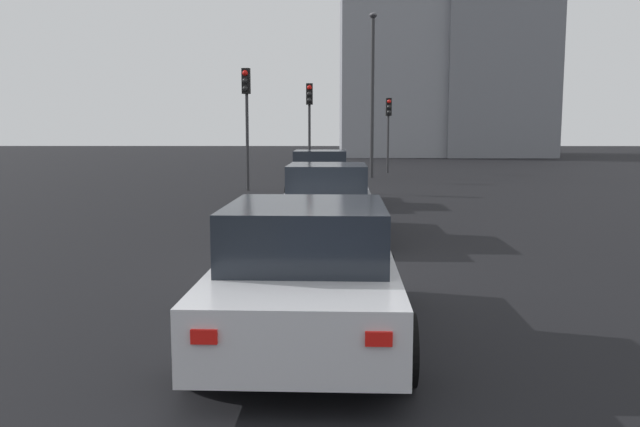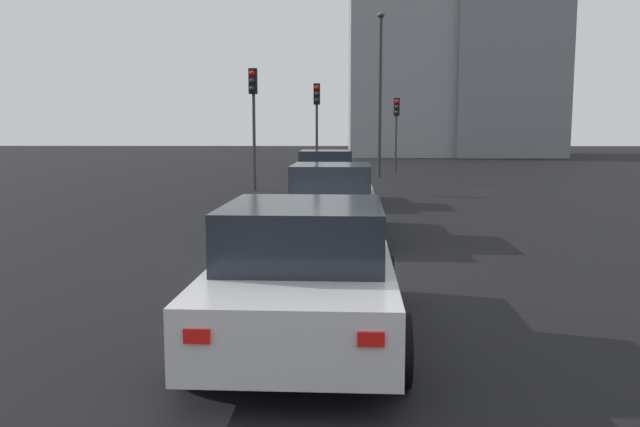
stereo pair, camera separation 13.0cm
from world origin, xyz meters
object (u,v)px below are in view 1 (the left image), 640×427
car_grey_lead (320,178)px  traffic_light_far_left (309,111)px  street_lamp_kerbside (372,82)px  car_white_third (307,273)px  traffic_light_near_left (389,119)px  car_silver_second (328,202)px  traffic_light_near_right (246,104)px

car_grey_lead → traffic_light_far_left: (8.88, 0.54, 2.24)m
car_grey_lead → street_lamp_kerbside: bearing=-11.3°
car_white_third → traffic_light_far_left: bearing=3.1°
traffic_light_far_left → traffic_light_near_left: bearing=139.3°
car_silver_second → traffic_light_near_right: bearing=17.2°
car_white_third → car_grey_lead: bearing=1.6°
street_lamp_kerbside → traffic_light_far_left: bearing=122.7°
car_white_third → street_lamp_kerbside: 23.93m
street_lamp_kerbside → car_grey_lead: bearing=167.9°
car_silver_second → traffic_light_far_left: traffic_light_far_left is taller
car_white_third → traffic_light_near_right: (16.88, 2.65, 2.43)m
car_white_third → street_lamp_kerbside: size_ratio=0.58×
car_grey_lead → traffic_light_far_left: size_ratio=1.00×
car_white_third → car_silver_second: bearing=-0.2°
traffic_light_far_left → street_lamp_kerbside: (1.82, -2.84, 1.37)m
car_grey_lead → traffic_light_near_left: traffic_light_near_left is taller
traffic_light_near_left → traffic_light_near_right: traffic_light_near_right is taller
traffic_light_near_left → traffic_light_near_right: 11.66m
car_white_third → traffic_light_near_right: bearing=10.7°
car_grey_lead → car_white_third: bearing=-179.3°
car_grey_lead → traffic_light_near_right: (4.06, 2.68, 2.38)m
traffic_light_near_left → traffic_light_far_left: (-5.13, 3.91, 0.26)m
car_grey_lead → traffic_light_near_left: 14.55m
car_grey_lead → car_white_third: size_ratio=0.97×
traffic_light_far_left → car_grey_lead: bearing=0.0°
car_white_third → traffic_light_far_left: (21.71, 0.51, 2.30)m
car_silver_second → street_lamp_kerbside: bearing=-5.6°
traffic_light_near_right → traffic_light_far_left: traffic_light_near_right is taller
car_grey_lead → car_silver_second: bearing=-177.3°
car_grey_lead → traffic_light_near_right: bearing=34.3°
car_white_third → traffic_light_near_left: bearing=-5.5°
car_white_third → traffic_light_near_right: size_ratio=0.99×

